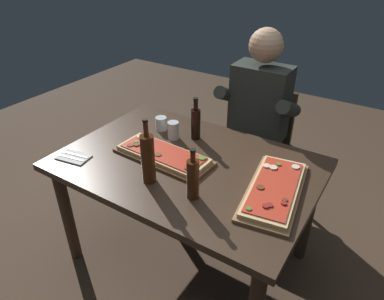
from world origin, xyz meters
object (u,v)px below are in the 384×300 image
at_px(seated_diner, 256,116).
at_px(wine_bottle_dark, 193,178).
at_px(dining_table, 187,176).
at_px(pizza_rectangular_front, 163,155).
at_px(tumbler_near_camera, 161,124).
at_px(diner_chair, 259,141).
at_px(oil_bottle_amber, 196,123).
at_px(vinegar_bottle_green, 148,158).
at_px(pizza_rectangular_left, 274,190).
at_px(tumbler_far_side, 173,131).

bearing_deg(seated_diner, wine_bottle_dark, -83.87).
height_order(dining_table, pizza_rectangular_front, pizza_rectangular_front).
height_order(tumbler_near_camera, diner_chair, diner_chair).
height_order(oil_bottle_amber, vinegar_bottle_green, vinegar_bottle_green).
bearing_deg(pizza_rectangular_left, seated_diner, 119.54).
height_order(pizza_rectangular_left, diner_chair, diner_chair).
bearing_deg(vinegar_bottle_green, diner_chair, 82.30).
bearing_deg(tumbler_near_camera, pizza_rectangular_left, -15.07).
height_order(vinegar_bottle_green, diner_chair, vinegar_bottle_green).
xyz_separation_m(wine_bottle_dark, tumbler_far_side, (-0.41, 0.42, -0.06)).
distance_m(dining_table, pizza_rectangular_left, 0.52).
distance_m(pizza_rectangular_front, wine_bottle_dark, 0.39).
height_order(oil_bottle_amber, tumbler_near_camera, oil_bottle_amber).
bearing_deg(dining_table, oil_bottle_amber, 112.45).
distance_m(dining_table, seated_diner, 0.75).
bearing_deg(wine_bottle_dark, vinegar_bottle_green, -177.66).
height_order(pizza_rectangular_left, wine_bottle_dark, wine_bottle_dark).
relative_size(dining_table, diner_chair, 1.61).
relative_size(pizza_rectangular_front, tumbler_near_camera, 6.71).
xyz_separation_m(wine_bottle_dark, diner_chair, (-0.10, 1.10, -0.36)).
relative_size(wine_bottle_dark, seated_diner, 0.20).
bearing_deg(oil_bottle_amber, wine_bottle_dark, -58.98).
relative_size(pizza_rectangular_left, tumbler_far_side, 5.43).
height_order(tumbler_near_camera, tumbler_far_side, tumbler_far_side).
distance_m(vinegar_bottle_green, diner_chair, 1.18).
relative_size(dining_table, pizza_rectangular_left, 2.35).
bearing_deg(oil_bottle_amber, tumbler_near_camera, -174.52).
xyz_separation_m(vinegar_bottle_green, seated_diner, (0.15, 0.99, -0.13)).
relative_size(vinegar_bottle_green, tumbler_far_side, 3.17).
distance_m(tumbler_far_side, diner_chair, 0.80).
relative_size(dining_table, wine_bottle_dark, 5.29).
height_order(vinegar_bottle_green, seated_diner, seated_diner).
xyz_separation_m(vinegar_bottle_green, tumbler_far_side, (-0.15, 0.43, -0.09)).
xyz_separation_m(pizza_rectangular_front, diner_chair, (0.22, 0.90, -0.27)).
bearing_deg(pizza_rectangular_front, dining_table, 16.65).
distance_m(dining_table, pizza_rectangular_front, 0.18).
relative_size(oil_bottle_amber, seated_diner, 0.20).
xyz_separation_m(pizza_rectangular_left, tumbler_far_side, (-0.72, 0.18, 0.03)).
relative_size(oil_bottle_amber, diner_chair, 0.31).
bearing_deg(tumbler_far_side, diner_chair, 65.86).
bearing_deg(wine_bottle_dark, oil_bottle_amber, 121.02).
bearing_deg(wine_bottle_dark, tumbler_far_side, 134.48).
xyz_separation_m(oil_bottle_amber, tumbler_far_side, (-0.11, -0.07, -0.06)).
xyz_separation_m(dining_table, tumbler_far_side, (-0.22, 0.18, 0.14)).
height_order(oil_bottle_amber, seated_diner, seated_diner).
xyz_separation_m(dining_table, tumbler_near_camera, (-0.35, 0.23, 0.13)).
bearing_deg(pizza_rectangular_front, oil_bottle_amber, 83.88).
xyz_separation_m(pizza_rectangular_front, wine_bottle_dark, (0.33, -0.20, 0.09)).
bearing_deg(wine_bottle_dark, tumbler_near_camera, 139.16).
relative_size(pizza_rectangular_left, oil_bottle_amber, 2.24).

